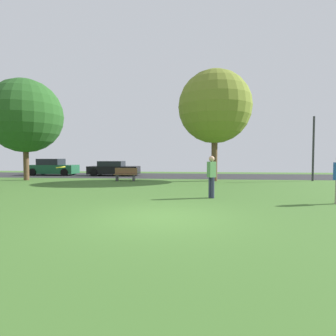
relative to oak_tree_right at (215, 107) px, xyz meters
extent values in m
plane|color=#3D6628|center=(-2.35, -11.53, -5.14)|extent=(44.00, 44.00, 0.00)
cube|color=#28282B|center=(-2.35, 4.47, -5.14)|extent=(44.00, 6.40, 0.01)
cylinder|color=brown|center=(0.00, 0.00, -3.44)|extent=(0.42, 0.42, 3.40)
sphere|color=olive|center=(0.00, 0.00, 0.02)|extent=(5.06, 5.06, 5.06)
cylinder|color=brown|center=(-13.48, -0.74, -3.81)|extent=(0.37, 0.37, 2.67)
sphere|color=#23511E|center=(-13.48, -0.74, -0.53)|extent=(5.23, 5.23, 5.23)
cylinder|color=#2D334C|center=(-0.61, -7.83, -4.71)|extent=(0.14, 0.14, 0.87)
cylinder|color=#2D334C|center=(-0.70, -7.70, -4.71)|extent=(0.14, 0.14, 0.87)
cube|color=#51894C|center=(-0.66, -7.76, -3.95)|extent=(0.39, 0.37, 0.65)
sphere|color=tan|center=(-0.66, -7.76, -3.51)|extent=(0.23, 0.23, 0.23)
cylinder|color=yellow|center=(-5.40, -11.27, -3.74)|extent=(0.30, 0.30, 0.06)
cube|color=#195633|center=(-14.24, 4.36, -4.60)|extent=(4.24, 1.72, 0.78)
cube|color=black|center=(-14.45, 4.36, -3.93)|extent=(2.03, 1.51, 0.56)
cylinder|color=black|center=(-12.76, 5.22, -4.82)|extent=(0.64, 0.22, 0.64)
cylinder|color=black|center=(-12.76, 3.50, -4.82)|extent=(0.64, 0.22, 0.64)
cylinder|color=black|center=(-15.72, 5.22, -4.82)|extent=(0.64, 0.22, 0.64)
cylinder|color=black|center=(-15.72, 3.50, -4.82)|extent=(0.64, 0.22, 0.64)
cube|color=black|center=(-8.53, 4.34, -4.65)|extent=(4.43, 1.80, 0.69)
cube|color=black|center=(-8.76, 4.34, -4.08)|extent=(2.13, 1.59, 0.45)
cylinder|color=black|center=(-6.98, 5.24, -4.82)|extent=(0.64, 0.22, 0.64)
cylinder|color=black|center=(-6.98, 3.44, -4.82)|extent=(0.64, 0.22, 0.64)
cylinder|color=black|center=(-10.08, 5.24, -4.82)|extent=(0.64, 0.22, 0.64)
cylinder|color=black|center=(-10.08, 3.44, -4.82)|extent=(0.64, 0.22, 0.64)
cube|color=brown|center=(-6.21, -0.59, -4.69)|extent=(1.60, 0.44, 0.06)
cube|color=brown|center=(-6.21, -0.39, -4.44)|extent=(1.60, 0.06, 0.40)
cube|color=#333338|center=(-5.61, -0.59, -4.92)|extent=(0.10, 0.40, 0.45)
cube|color=#333338|center=(-6.81, -0.59, -4.92)|extent=(0.10, 0.40, 0.45)
cylinder|color=#2D2D33|center=(6.86, 0.67, -2.89)|extent=(0.14, 0.14, 4.50)
camera|label=1|loc=(-1.34, -19.06, -3.39)|focal=28.84mm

